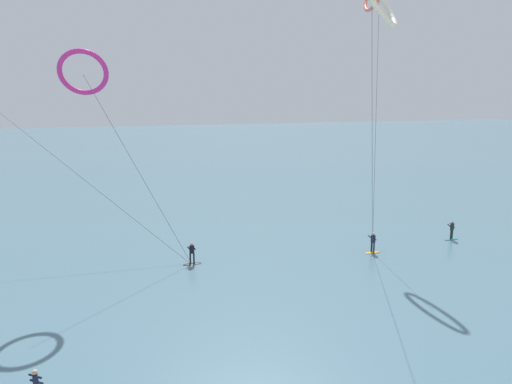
% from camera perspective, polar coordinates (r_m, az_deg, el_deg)
% --- Properties ---
extents(sea_water, '(400.00, 200.00, 0.08)m').
position_cam_1_polar(sea_water, '(108.64, -14.69, 4.58)').
color(sea_water, slate).
rests_on(sea_water, ground).
extents(surfer_teal, '(1.40, 0.67, 1.70)m').
position_cam_1_polar(surfer_teal, '(44.83, 22.63, -4.43)').
color(surfer_teal, teal).
rests_on(surfer_teal, ground).
extents(surfer_amber, '(1.40, 0.63, 1.70)m').
position_cam_1_polar(surfer_amber, '(39.12, 13.97, -6.14)').
color(surfer_amber, orange).
rests_on(surfer_amber, ground).
extents(surfer_charcoal, '(1.40, 0.69, 1.70)m').
position_cam_1_polar(surfer_charcoal, '(35.81, -7.77, -7.55)').
color(surfer_charcoal, black).
rests_on(surfer_charcoal, ground).
extents(kite_magenta, '(8.52, 2.20, 15.53)m').
position_cam_1_polar(kite_magenta, '(33.90, -20.20, 13.42)').
color(kite_magenta, '#CC288E').
rests_on(kite_magenta, ground).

